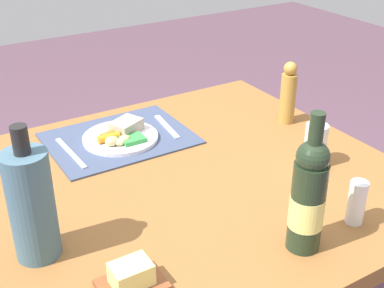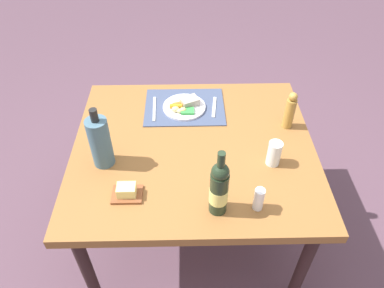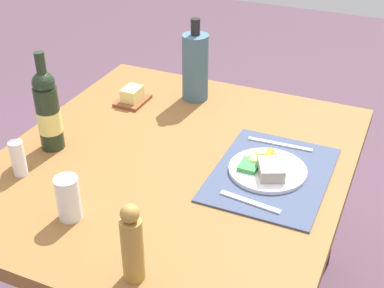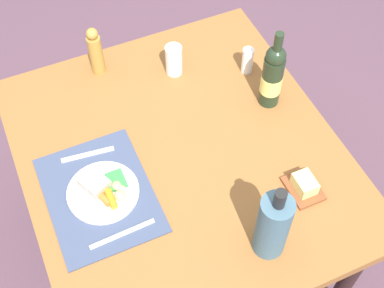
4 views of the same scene
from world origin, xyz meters
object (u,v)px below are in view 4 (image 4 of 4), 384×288
(wine_bottle, at_px, (272,76))
(cooler_bottle, at_px, (273,226))
(dining_table, at_px, (181,165))
(pepper_mill, at_px, (96,52))
(dinner_plate, at_px, (103,190))
(fork, at_px, (88,155))
(water_tumbler, at_px, (174,61))
(salt_shaker, at_px, (247,61))
(knife, at_px, (122,234))
(butter_dish, at_px, (304,186))

(wine_bottle, bearing_deg, cooler_bottle, -28.87)
(dining_table, height_order, pepper_mill, pepper_mill)
(dining_table, xyz_separation_m, cooler_bottle, (0.42, 0.11, 0.20))
(wine_bottle, bearing_deg, dinner_plate, -79.01)
(fork, height_order, water_tumbler, water_tumbler)
(wine_bottle, bearing_deg, dining_table, -77.01)
(dinner_plate, xyz_separation_m, pepper_mill, (-0.53, 0.16, 0.08))
(wine_bottle, xyz_separation_m, pepper_mill, (-0.40, -0.52, -0.03))
(dining_table, distance_m, salt_shaker, 0.48)
(cooler_bottle, relative_size, wine_bottle, 0.95)
(dinner_plate, height_order, fork, dinner_plate)
(dining_table, relative_size, fork, 6.56)
(dining_table, xyz_separation_m, salt_shaker, (-0.26, 0.38, 0.13))
(dining_table, height_order, knife, knife)
(cooler_bottle, relative_size, salt_shaker, 2.80)
(fork, bearing_deg, knife, 8.19)
(salt_shaker, height_order, water_tumbler, water_tumbler)
(fork, bearing_deg, salt_shaker, 108.12)
(dinner_plate, bearing_deg, water_tumbler, 134.22)
(fork, distance_m, butter_dish, 0.73)
(salt_shaker, xyz_separation_m, wine_bottle, (0.17, 0.00, 0.08))
(knife, distance_m, cooler_bottle, 0.46)
(dining_table, height_order, water_tumbler, water_tumbler)
(dining_table, distance_m, wine_bottle, 0.45)
(dinner_plate, relative_size, salt_shaker, 2.10)
(knife, height_order, wine_bottle, wine_bottle)
(dining_table, xyz_separation_m, dinner_plate, (0.04, -0.29, 0.09))
(water_tumbler, bearing_deg, wine_bottle, 43.24)
(butter_dish, bearing_deg, pepper_mill, -150.49)
(cooler_bottle, bearing_deg, butter_dish, 122.39)
(cooler_bottle, bearing_deg, wine_bottle, 151.13)
(dining_table, bearing_deg, salt_shaker, 123.72)
(salt_shaker, bearing_deg, dining_table, -56.28)
(dinner_plate, bearing_deg, salt_shaker, 113.87)
(salt_shaker, distance_m, water_tumbler, 0.28)
(knife, relative_size, butter_dish, 1.63)
(water_tumbler, bearing_deg, cooler_bottle, -1.57)
(dining_table, relative_size, pepper_mill, 5.65)
(cooler_bottle, height_order, wine_bottle, wine_bottle)
(knife, relative_size, salt_shaker, 1.91)
(dining_table, relative_size, salt_shaker, 10.67)
(salt_shaker, relative_size, wine_bottle, 0.34)
(knife, bearing_deg, butter_dish, 79.80)
(fork, height_order, cooler_bottle, cooler_bottle)
(dinner_plate, height_order, salt_shaker, salt_shaker)
(dining_table, distance_m, dinner_plate, 0.31)
(water_tumbler, bearing_deg, knife, -35.80)
(water_tumbler, relative_size, wine_bottle, 0.38)
(water_tumbler, xyz_separation_m, wine_bottle, (0.28, 0.26, 0.08))
(dining_table, bearing_deg, fork, -112.25)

